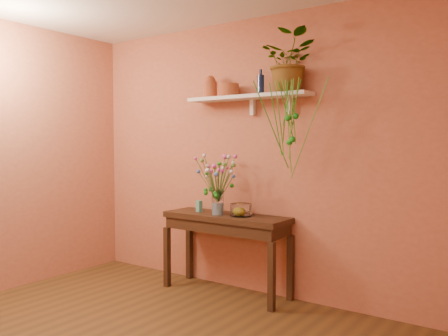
{
  "coord_description": "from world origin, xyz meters",
  "views": [
    {
      "loc": [
        2.46,
        -1.92,
        1.47
      ],
      "look_at": [
        0.0,
        1.55,
        1.25
      ],
      "focal_mm": 37.23,
      "sensor_mm": 36.0,
      "label": 1
    }
  ],
  "objects": [
    {
      "name": "room",
      "position": [
        0.0,
        0.0,
        1.35
      ],
      "size": [
        4.04,
        4.04,
        2.7
      ],
      "color": "#553A19",
      "rests_on": "ground"
    },
    {
      "name": "terracotta_jug",
      "position": [
        -0.39,
        1.86,
        2.04
      ],
      "size": [
        0.15,
        0.15,
        0.22
      ],
      "color": "#AC4A2B",
      "rests_on": "wall_shelf"
    },
    {
      "name": "terracotta_pot",
      "position": [
        -0.15,
        1.84,
        2.0
      ],
      "size": [
        0.24,
        0.24,
        0.12
      ],
      "primitive_type": "cylinder",
      "rotation": [
        0.0,
        0.0,
        -0.23
      ],
      "color": "#AC4A2B",
      "rests_on": "wall_shelf"
    },
    {
      "name": "spider_plant",
      "position": [
        0.51,
        1.86,
        2.21
      ],
      "size": [
        0.53,
        0.48,
        0.54
      ],
      "primitive_type": "imported",
      "rotation": [
        0.0,
        0.0,
        0.13
      ],
      "color": "#167C17",
      "rests_on": "wall_shelf"
    },
    {
      "name": "wall_shelf",
      "position": [
        0.06,
        1.87,
        1.92
      ],
      "size": [
        1.3,
        0.24,
        0.19
      ],
      "color": "white",
      "rests_on": "room"
    },
    {
      "name": "sideboard",
      "position": [
        -0.13,
        1.77,
        0.67
      ],
      "size": [
        1.29,
        0.41,
        0.78
      ],
      "color": "#3A2512",
      "rests_on": "ground"
    },
    {
      "name": "glass_vase",
      "position": [
        -0.2,
        1.72,
        0.88
      ],
      "size": [
        0.12,
        0.12,
        0.25
      ],
      "color": "white",
      "rests_on": "sideboard"
    },
    {
      "name": "plant_fronds",
      "position": [
        0.59,
        1.7,
        1.65
      ],
      "size": [
        0.65,
        0.31,
        0.85
      ],
      "color": "#167C17",
      "rests_on": "wall_shelf"
    },
    {
      "name": "glass_bowl",
      "position": [
        0.04,
        1.77,
        0.84
      ],
      "size": [
        0.2,
        0.2,
        0.12
      ],
      "color": "white",
      "rests_on": "sideboard"
    },
    {
      "name": "bouquet",
      "position": [
        -0.19,
        1.71,
        1.19
      ],
      "size": [
        0.41,
        0.41,
        0.47
      ],
      "color": "#386B28",
      "rests_on": "glass_vase"
    },
    {
      "name": "carton",
      "position": [
        -0.46,
        1.76,
        0.84
      ],
      "size": [
        0.07,
        0.06,
        0.12
      ],
      "primitive_type": "cube",
      "rotation": [
        0.0,
        0.0,
        -0.28
      ],
      "color": "teal",
      "rests_on": "sideboard"
    },
    {
      "name": "lemon",
      "position": [
        0.03,
        1.78,
        0.83
      ],
      "size": [
        0.08,
        0.08,
        0.08
      ],
      "primitive_type": "sphere",
      "color": "yellow",
      "rests_on": "glass_bowl"
    },
    {
      "name": "blue_bottle",
      "position": [
        0.18,
        1.89,
        2.03
      ],
      "size": [
        0.07,
        0.07,
        0.24
      ],
      "color": "#0F1C40",
      "rests_on": "wall_shelf"
    }
  ]
}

